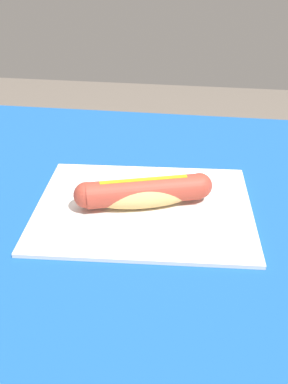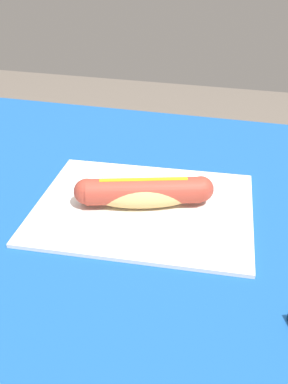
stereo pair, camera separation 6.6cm
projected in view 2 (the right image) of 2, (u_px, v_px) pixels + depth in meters
name	position (u px, v px, depth m)	size (l,w,h in m)	color
dining_table	(101.00, 264.00, 0.76)	(1.26, 0.83, 0.74)	brown
paper_wrapper	(144.00, 207.00, 0.68)	(0.33, 0.26, 0.01)	silver
hot_dog	(144.00, 192.00, 0.66)	(0.21, 0.10, 0.05)	#DBB26B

